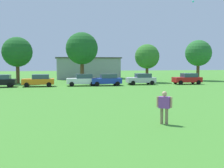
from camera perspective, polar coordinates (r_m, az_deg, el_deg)
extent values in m
plane|color=#42842D|center=(32.20, -11.94, -1.43)|extent=(160.00, 160.00, 0.00)
cylinder|color=#8C7259|center=(14.68, 11.49, -6.73)|extent=(0.16, 0.16, 0.87)
cylinder|color=#8C7259|center=(14.72, 10.49, -6.69)|extent=(0.16, 0.16, 0.87)
cube|color=purple|center=(14.58, 11.03, -3.86)|extent=(0.66, 0.58, 0.61)
cylinder|color=tan|center=(14.52, 12.43, -3.84)|extent=(0.13, 0.13, 0.58)
cylinder|color=tan|center=(14.64, 9.65, -3.73)|extent=(0.13, 0.13, 0.58)
sphere|color=tan|center=(14.52, 11.06, -2.05)|extent=(0.27, 0.27, 0.27)
sphere|color=#3FBFE5|center=(14.97, 16.82, 16.40)|extent=(0.10, 0.10, 0.10)
cube|color=#334756|center=(39.16, -22.34, 1.39)|extent=(2.24, 1.58, 0.60)
cylinder|color=black|center=(38.14, -20.90, -0.23)|extent=(0.64, 0.22, 0.64)
cylinder|color=black|center=(39.91, -20.48, -0.02)|extent=(0.64, 0.22, 0.64)
cube|color=orange|center=(38.50, -15.36, 0.51)|extent=(4.30, 1.80, 0.76)
cube|color=#334756|center=(38.44, -14.87, 1.53)|extent=(2.24, 1.58, 0.60)
cylinder|color=black|center=(37.77, -17.66, -0.19)|extent=(0.64, 0.22, 0.64)
cylinder|color=black|center=(39.55, -17.37, 0.02)|extent=(0.64, 0.22, 0.64)
cylinder|color=black|center=(37.56, -13.22, -0.13)|extent=(0.64, 0.22, 0.64)
cylinder|color=black|center=(39.35, -13.14, 0.08)|extent=(0.64, 0.22, 0.64)
cube|color=white|center=(38.59, -6.43, 0.65)|extent=(4.30, 1.80, 0.76)
cube|color=#334756|center=(38.58, -5.93, 1.67)|extent=(2.24, 1.58, 0.60)
cylinder|color=black|center=(37.62, -8.52, -0.05)|extent=(0.64, 0.22, 0.64)
cylinder|color=black|center=(39.41, -8.65, 0.16)|extent=(0.64, 0.22, 0.64)
cylinder|color=black|center=(37.88, -4.10, 0.02)|extent=(0.64, 0.22, 0.64)
cylinder|color=black|center=(39.66, -4.43, 0.22)|extent=(0.64, 0.22, 0.64)
cube|color=#1E38AD|center=(38.68, -1.23, 0.69)|extent=(4.30, 1.80, 0.76)
cube|color=#334756|center=(38.70, -0.73, 1.70)|extent=(2.24, 1.58, 0.60)
cylinder|color=black|center=(37.59, -3.19, -0.01)|extent=(0.64, 0.22, 0.64)
cylinder|color=black|center=(39.37, -3.56, 0.19)|extent=(0.64, 0.22, 0.64)
cylinder|color=black|center=(38.11, 1.17, 0.06)|extent=(0.64, 0.22, 0.64)
cylinder|color=black|center=(39.87, 0.61, 0.26)|extent=(0.64, 0.22, 0.64)
cube|color=silver|center=(40.70, 6.13, 0.85)|extent=(4.30, 1.80, 0.76)
cube|color=#334756|center=(40.76, 6.60, 1.81)|extent=(2.24, 1.58, 0.60)
cylinder|color=black|center=(39.44, 4.49, 0.20)|extent=(0.64, 0.22, 0.64)
cylinder|color=black|center=(41.17, 3.81, 0.38)|extent=(0.64, 0.22, 0.64)
cylinder|color=black|center=(40.34, 8.49, 0.26)|extent=(0.64, 0.22, 0.64)
cylinder|color=black|center=(42.03, 7.66, 0.43)|extent=(0.64, 0.22, 0.64)
cube|color=red|center=(42.93, 15.60, 0.90)|extent=(4.30, 1.80, 0.76)
cube|color=#334756|center=(43.05, 16.03, 1.81)|extent=(2.24, 1.58, 0.60)
cylinder|color=black|center=(41.50, 14.35, 0.28)|extent=(0.64, 0.22, 0.64)
cylinder|color=black|center=(43.13, 13.32, 0.46)|extent=(0.64, 0.22, 0.64)
cylinder|color=black|center=(42.85, 17.88, 0.33)|extent=(0.64, 0.22, 0.64)
cylinder|color=black|center=(44.43, 16.75, 0.50)|extent=(0.64, 0.22, 0.64)
cylinder|color=brown|center=(45.32, -19.32, 2.00)|extent=(0.55, 0.55, 2.99)
sphere|color=#1E5B23|center=(45.31, -19.44, 6.43)|extent=(4.72, 4.72, 4.72)
cylinder|color=brown|center=(45.58, -6.35, 2.50)|extent=(0.63, 0.63, 3.41)
sphere|color=#1E5B23|center=(45.62, -6.40, 7.52)|extent=(5.38, 5.38, 5.38)
cylinder|color=brown|center=(45.61, 7.42, 1.99)|extent=(0.48, 0.48, 2.60)
sphere|color=#337528|center=(45.58, 7.46, 5.81)|extent=(4.10, 4.10, 4.10)
cylinder|color=brown|center=(52.41, 17.74, 2.37)|extent=(0.56, 0.56, 3.04)
sphere|color=#286B2D|center=(52.41, 17.83, 6.27)|extent=(4.80, 4.80, 4.80)
cube|color=#9999A3|center=(56.72, -5.22, 3.28)|extent=(12.67, 7.19, 4.16)
cube|color=#4C4742|center=(56.71, -5.23, 5.50)|extent=(13.17, 7.48, 0.24)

